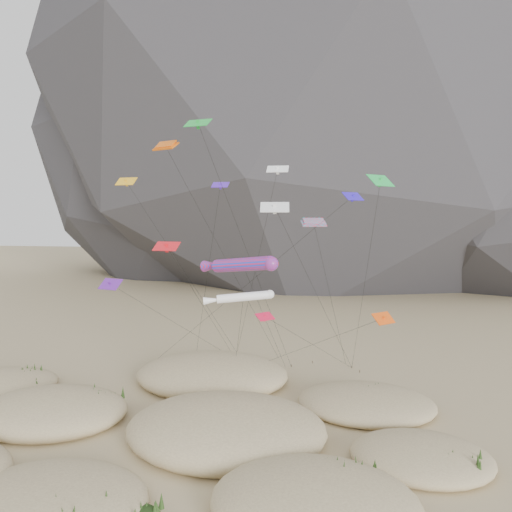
{
  "coord_description": "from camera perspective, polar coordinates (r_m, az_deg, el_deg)",
  "views": [
    {
      "loc": [
        11.75,
        -33.62,
        17.44
      ],
      "look_at": [
        2.72,
        12.0,
        13.94
      ],
      "focal_mm": 35.0,
      "sensor_mm": 36.0,
      "label": 1
    }
  ],
  "objects": [
    {
      "name": "dunes",
      "position": [
        43.63,
        -9.67,
        -18.29
      ],
      "size": [
        51.24,
        37.28,
        3.97
      ],
      "color": "#CCB789",
      "rests_on": "ground"
    },
    {
      "name": "white_tube_kite",
      "position": [
        44.07,
        -1.79,
        -4.75
      ],
      "size": [
        6.45,
        13.58,
        11.14
      ],
      "color": "white",
      "rests_on": "ground"
    },
    {
      "name": "rainbow_tube_kite",
      "position": [
        45.9,
        -1.85,
        -1.0
      ],
      "size": [
        8.33,
        15.03,
        14.22
      ],
      "color": "#FC1A28",
      "rests_on": "ground"
    },
    {
      "name": "orange_parafoil",
      "position": [
        48.16,
        -10.07,
        11.91
      ],
      "size": [
        9.75,
        16.81,
        24.68
      ],
      "color": "#D9570B",
      "rests_on": "ground"
    },
    {
      "name": "rock_headland",
      "position": [
        162.14,
        9.45,
        24.16
      ],
      "size": [
        226.37,
        148.64,
        177.5
      ],
      "color": "black",
      "rests_on": "ground"
    },
    {
      "name": "delta_kites",
      "position": [
        45.55,
        -0.86,
        3.86
      ],
      "size": [
        28.73,
        20.01,
        26.06
      ],
      "color": "#2D18CC",
      "rests_on": "ground"
    },
    {
      "name": "dune_grass",
      "position": [
        42.66,
        -5.47,
        -18.6
      ],
      "size": [
        43.73,
        28.02,
        1.51
      ],
      "color": "black",
      "rests_on": "ground"
    },
    {
      "name": "multi_parafoil",
      "position": [
        49.03,
        6.67,
        3.63
      ],
      "size": [
        4.42,
        11.98,
        17.53
      ],
      "color": "#FF1A41",
      "rests_on": "ground"
    },
    {
      "name": "ground",
      "position": [
        39.65,
        -7.81,
        -21.83
      ],
      "size": [
        500.0,
        500.0,
        0.0
      ],
      "primitive_type": "plane",
      "color": "#CCB789",
      "rests_on": "ground"
    },
    {
      "name": "kite_stakes",
      "position": [
        60.52,
        1.26,
        -12.3
      ],
      "size": [
        24.52,
        5.0,
        0.3
      ],
      "color": "#3F2D1E",
      "rests_on": "ground"
    }
  ]
}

